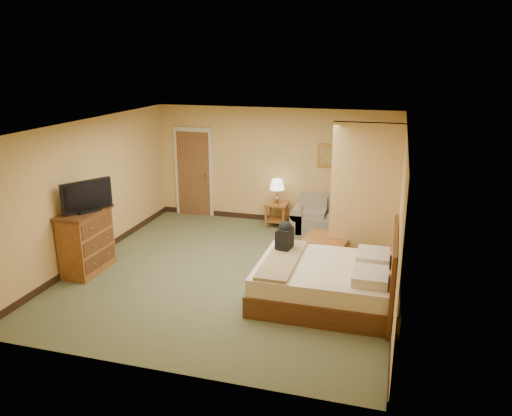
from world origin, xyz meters
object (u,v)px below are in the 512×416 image
(bed, at_px, (331,282))
(coffee_table, at_px, (327,245))
(loveseat, at_px, (327,221))
(dresser, at_px, (86,241))

(bed, bearing_deg, coffee_table, 101.03)
(bed, bearing_deg, loveseat, 99.05)
(dresser, bearing_deg, bed, 0.43)
(loveseat, xyz_separation_m, dresser, (-3.78, -3.23, 0.31))
(loveseat, distance_m, dresser, 4.98)
(coffee_table, bearing_deg, dresser, -159.14)
(loveseat, xyz_separation_m, coffee_table, (0.22, -1.71, 0.11))
(loveseat, bearing_deg, bed, -80.95)
(loveseat, height_order, coffee_table, loveseat)
(coffee_table, xyz_separation_m, bed, (0.29, -1.49, -0.03))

